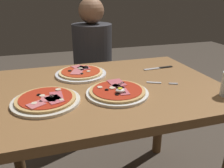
{
  "coord_description": "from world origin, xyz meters",
  "views": [
    {
      "loc": [
        -0.29,
        -1.03,
        1.22
      ],
      "look_at": [
        0.01,
        -0.06,
        0.81
      ],
      "focal_mm": 37.11,
      "sensor_mm": 36.0,
      "label": 1
    }
  ],
  "objects_px": {
    "dining_table": "(107,108)",
    "pizza_across_left": "(46,100)",
    "diner_person": "(93,74)",
    "fork": "(160,83)",
    "pizza_foreground": "(117,92)",
    "knife": "(160,68)",
    "pizza_across_right": "(81,73)"
  },
  "relations": [
    {
      "from": "pizza_across_right",
      "to": "knife",
      "type": "distance_m",
      "value": 0.49
    },
    {
      "from": "pizza_across_left",
      "to": "fork",
      "type": "height_order",
      "value": "pizza_across_left"
    },
    {
      "from": "pizza_foreground",
      "to": "diner_person",
      "type": "bearing_deg",
      "value": 84.56
    },
    {
      "from": "pizza_across_right",
      "to": "fork",
      "type": "height_order",
      "value": "pizza_across_right"
    },
    {
      "from": "fork",
      "to": "diner_person",
      "type": "relative_size",
      "value": 0.13
    },
    {
      "from": "pizza_across_right",
      "to": "fork",
      "type": "xyz_separation_m",
      "value": [
        0.36,
        -0.25,
        -0.01
      ]
    },
    {
      "from": "fork",
      "to": "knife",
      "type": "distance_m",
      "value": 0.26
    },
    {
      "from": "dining_table",
      "to": "pizza_across_right",
      "type": "relative_size",
      "value": 4.06
    },
    {
      "from": "pizza_across_left",
      "to": "knife",
      "type": "distance_m",
      "value": 0.75
    },
    {
      "from": "dining_table",
      "to": "pizza_foreground",
      "type": "relative_size",
      "value": 4.04
    },
    {
      "from": "pizza_across_left",
      "to": "fork",
      "type": "distance_m",
      "value": 0.57
    },
    {
      "from": "pizza_across_left",
      "to": "knife",
      "type": "bearing_deg",
      "value": 22.4
    },
    {
      "from": "pizza_across_left",
      "to": "knife",
      "type": "height_order",
      "value": "pizza_across_left"
    },
    {
      "from": "pizza_foreground",
      "to": "pizza_across_left",
      "type": "xyz_separation_m",
      "value": [
        -0.32,
        0.01,
        -0.0
      ]
    },
    {
      "from": "pizza_across_left",
      "to": "diner_person",
      "type": "height_order",
      "value": "diner_person"
    },
    {
      "from": "dining_table",
      "to": "pizza_across_right",
      "type": "bearing_deg",
      "value": 115.06
    },
    {
      "from": "diner_person",
      "to": "fork",
      "type": "bearing_deg",
      "value": 100.77
    },
    {
      "from": "fork",
      "to": "diner_person",
      "type": "xyz_separation_m",
      "value": [
        -0.16,
        0.85,
        -0.22
      ]
    },
    {
      "from": "diner_person",
      "to": "dining_table",
      "type": "bearing_deg",
      "value": 82.37
    },
    {
      "from": "pizza_foreground",
      "to": "knife",
      "type": "distance_m",
      "value": 0.48
    },
    {
      "from": "dining_table",
      "to": "pizza_across_left",
      "type": "bearing_deg",
      "value": -160.1
    },
    {
      "from": "pizza_foreground",
      "to": "knife",
      "type": "relative_size",
      "value": 1.47
    },
    {
      "from": "pizza_across_left",
      "to": "diner_person",
      "type": "distance_m",
      "value": 1.02
    },
    {
      "from": "fork",
      "to": "diner_person",
      "type": "height_order",
      "value": "diner_person"
    },
    {
      "from": "pizza_across_left",
      "to": "pizza_across_right",
      "type": "xyz_separation_m",
      "value": [
        0.2,
        0.31,
        -0.0
      ]
    },
    {
      "from": "dining_table",
      "to": "pizza_across_right",
      "type": "height_order",
      "value": "pizza_across_right"
    },
    {
      "from": "pizza_across_left",
      "to": "pizza_across_right",
      "type": "relative_size",
      "value": 1.01
    },
    {
      "from": "pizza_foreground",
      "to": "pizza_across_right",
      "type": "bearing_deg",
      "value": 109.98
    },
    {
      "from": "pizza_across_left",
      "to": "pizza_across_right",
      "type": "height_order",
      "value": "same"
    },
    {
      "from": "knife",
      "to": "diner_person",
      "type": "distance_m",
      "value": 0.72
    },
    {
      "from": "diner_person",
      "to": "pizza_foreground",
      "type": "bearing_deg",
      "value": 84.56
    },
    {
      "from": "knife",
      "to": "diner_person",
      "type": "bearing_deg",
      "value": 114.65
    }
  ]
}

